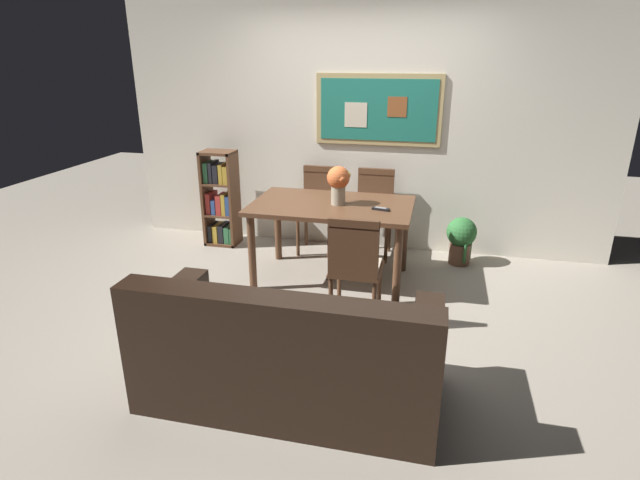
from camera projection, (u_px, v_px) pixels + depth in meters
ground_plane at (328, 308)px, 4.31m from camera, size 12.00×12.00×0.00m
wall_back_with_painting at (362, 128)px, 5.34m from camera, size 5.20×0.14×2.60m
dining_table at (332, 214)px, 4.63m from camera, size 1.46×0.92×0.76m
dining_chair_near_right at (355, 262)px, 3.88m from camera, size 0.40×0.41×0.91m
dining_chair_far_right at (374, 205)px, 5.31m from camera, size 0.40×0.41×0.91m
dining_chair_far_left at (319, 202)px, 5.43m from camera, size 0.40×0.41×0.91m
leather_couch at (288, 357)px, 3.07m from camera, size 1.80×0.84×0.84m
bookshelf at (221, 201)px, 5.61m from camera, size 0.36×0.28×1.06m
potted_ivy at (461, 238)px, 5.13m from camera, size 0.30×0.30×0.49m
flower_vase at (338, 182)px, 4.51m from camera, size 0.21×0.21×0.35m
tv_remote at (381, 209)px, 4.40m from camera, size 0.16×0.08×0.02m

